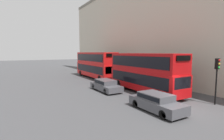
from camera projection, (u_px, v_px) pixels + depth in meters
The scene contains 7 objects.
ground_plane at pixel (181, 110), 13.42m from camera, with size 200.00×200.00×0.00m, color #424244.
bus_leading at pixel (144, 71), 19.23m from camera, with size 2.59×10.02×4.31m.
bus_second_in_queue at pixel (95, 64), 30.15m from camera, with size 2.59×11.36×4.41m.
car_dark_sedan at pixel (156, 102), 13.14m from camera, with size 1.85×4.50×1.35m.
car_hatchback at pixel (106, 85), 20.01m from camera, with size 1.86×4.58×1.30m.
traffic_light at pixel (217, 72), 14.51m from camera, with size 0.30×0.36×3.92m.
pedestrian at pixel (130, 77), 25.27m from camera, with size 0.36×0.36×1.78m.
Camera 1 is at (-11.18, -8.55, 4.42)m, focal length 28.00 mm.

